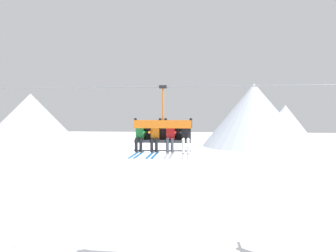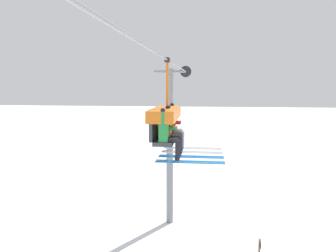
# 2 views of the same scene
# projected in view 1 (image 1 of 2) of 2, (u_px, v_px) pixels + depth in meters

# --- Properties ---
(mountain_peak_west) EXTENTS (22.60, 22.60, 12.55)m
(mountain_peak_west) POSITION_uv_depth(u_px,v_px,m) (31.00, 118.00, 66.94)
(mountain_peak_west) COLOR silver
(mountain_peak_west) RESTS_ON ground_plane
(mountain_peak_central) EXTENTS (22.89, 22.89, 14.14)m
(mountain_peak_central) POSITION_uv_depth(u_px,v_px,m) (254.00, 115.00, 58.94)
(mountain_peak_central) COLOR silver
(mountain_peak_central) RESTS_ON ground_plane
(mountain_peak_east) EXTENTS (13.49, 13.49, 9.21)m
(mountain_peak_east) POSITION_uv_depth(u_px,v_px,m) (285.00, 126.00, 57.43)
(mountain_peak_east) COLOR silver
(mountain_peak_east) RESTS_ON ground_plane
(lift_cable) EXTENTS (18.79, 0.05, 0.05)m
(lift_cable) POSITION_uv_depth(u_px,v_px,m) (150.00, 87.00, 10.02)
(lift_cable) COLOR slate
(chairlift_chair) EXTENTS (2.18, 0.74, 2.48)m
(chairlift_chair) POSITION_uv_depth(u_px,v_px,m) (163.00, 128.00, 10.10)
(chairlift_chair) COLOR #33383D
(skier_green) EXTENTS (0.48, 1.70, 1.34)m
(skier_green) POSITION_uv_depth(u_px,v_px,m) (140.00, 135.00, 9.98)
(skier_green) COLOR #23843D
(skier_orange) EXTENTS (0.48, 1.70, 1.34)m
(skier_orange) POSITION_uv_depth(u_px,v_px,m) (155.00, 135.00, 9.92)
(skier_orange) COLOR orange
(skier_red) EXTENTS (0.48, 1.70, 1.34)m
(skier_red) POSITION_uv_depth(u_px,v_px,m) (170.00, 135.00, 9.87)
(skier_red) COLOR red
(skier_black) EXTENTS (0.48, 1.70, 1.34)m
(skier_black) POSITION_uv_depth(u_px,v_px,m) (186.00, 135.00, 9.81)
(skier_black) COLOR black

